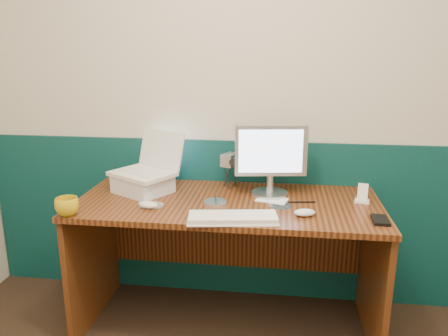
# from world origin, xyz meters

# --- Properties ---
(back_wall) EXTENTS (3.50, 0.04, 2.50)m
(back_wall) POSITION_xyz_m (0.00, 1.75, 1.25)
(back_wall) COLOR beige
(back_wall) RESTS_ON ground
(wainscot) EXTENTS (3.48, 0.02, 1.00)m
(wainscot) POSITION_xyz_m (0.00, 1.74, 0.50)
(wainscot) COLOR #062D2E
(wainscot) RESTS_ON ground
(desk) EXTENTS (1.60, 0.70, 0.75)m
(desk) POSITION_xyz_m (-0.17, 1.38, 0.38)
(desk) COLOR #39170A
(desk) RESTS_ON ground
(laptop_riser) EXTENTS (0.36, 0.35, 0.10)m
(laptop_riser) POSITION_xyz_m (-0.66, 1.46, 0.80)
(laptop_riser) COLOR silver
(laptop_riser) RESTS_ON desk
(laptop) EXTENTS (0.40, 0.38, 0.27)m
(laptop) POSITION_xyz_m (-0.66, 1.46, 0.98)
(laptop) COLOR white
(laptop) RESTS_ON laptop_riser
(monitor) EXTENTS (0.40, 0.16, 0.38)m
(monitor) POSITION_xyz_m (0.04, 1.50, 0.94)
(monitor) COLOR silver
(monitor) RESTS_ON desk
(keyboard) EXTENTS (0.43, 0.19, 0.02)m
(keyboard) POSITION_xyz_m (-0.12, 1.10, 0.76)
(keyboard) COLOR white
(keyboard) RESTS_ON desk
(mouse_right) EXTENTS (0.12, 0.08, 0.03)m
(mouse_right) POSITION_xyz_m (0.22, 1.21, 0.77)
(mouse_right) COLOR white
(mouse_right) RESTS_ON desk
(mouse_left) EXTENTS (0.12, 0.09, 0.04)m
(mouse_left) POSITION_xyz_m (-0.56, 1.22, 0.77)
(mouse_left) COLOR silver
(mouse_left) RESTS_ON desk
(mug) EXTENTS (0.13, 0.13, 0.09)m
(mug) POSITION_xyz_m (-0.91, 1.07, 0.79)
(mug) COLOR gold
(mug) RESTS_ON desk
(camcorder) EXTENTS (0.12, 0.14, 0.18)m
(camcorder) POSITION_xyz_m (-0.19, 1.61, 0.84)
(camcorder) COLOR #B0AFB5
(camcorder) RESTS_ON desk
(cd_spindle) EXTENTS (0.12, 0.12, 0.02)m
(cd_spindle) POSITION_xyz_m (-0.23, 1.30, 0.76)
(cd_spindle) COLOR silver
(cd_spindle) RESTS_ON desk
(cd_loose_a) EXTENTS (0.13, 0.13, 0.00)m
(cd_loose_a) POSITION_xyz_m (-0.55, 1.26, 0.75)
(cd_loose_a) COLOR silver
(cd_loose_a) RESTS_ON desk
(cd_loose_b) EXTENTS (0.12, 0.12, 0.00)m
(cd_loose_b) POSITION_xyz_m (0.10, 1.34, 0.75)
(cd_loose_b) COLOR #B1BAC2
(cd_loose_b) RESTS_ON desk
(pen) EXTENTS (0.14, 0.03, 0.01)m
(pen) POSITION_xyz_m (0.21, 1.40, 0.75)
(pen) COLOR black
(pen) RESTS_ON desk
(papers) EXTENTS (0.18, 0.14, 0.00)m
(papers) POSITION_xyz_m (0.06, 1.42, 0.75)
(papers) COLOR white
(papers) RESTS_ON desk
(dock) EXTENTS (0.09, 0.07, 0.01)m
(dock) POSITION_xyz_m (0.53, 1.45, 0.76)
(dock) COLOR white
(dock) RESTS_ON desk
(music_player) EXTENTS (0.06, 0.04, 0.09)m
(music_player) POSITION_xyz_m (0.53, 1.45, 0.81)
(music_player) COLOR white
(music_player) RESTS_ON dock
(pda) EXTENTS (0.08, 0.13, 0.01)m
(pda) POSITION_xyz_m (0.57, 1.19, 0.76)
(pda) COLOR black
(pda) RESTS_ON desk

